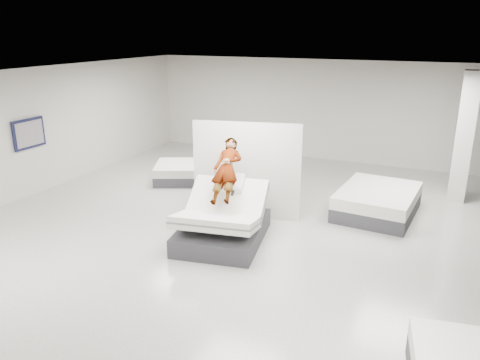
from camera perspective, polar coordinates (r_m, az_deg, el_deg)
The scene contains 9 objects.
room at distance 8.94m, azimuth -0.73°, elevation 1.68°, with size 14.00×14.04×3.20m.
hero_bed at distance 9.44m, azimuth -2.12°, elevation -5.19°, with size 1.92×2.34×1.24m.
person at distance 9.43m, azimuth -1.65°, elevation 0.14°, with size 0.56×0.37×1.54m, color slate.
remote at distance 9.11m, azimuth -0.91°, elevation -1.60°, with size 0.05×0.14×0.03m, color black.
divider_panel at distance 10.39m, azimuth 0.81°, elevation 1.12°, with size 2.41×0.11×2.19m, color silver.
flat_bed_right_far at distance 11.28m, azimuth 16.41°, elevation -2.54°, with size 1.78×2.28×0.59m.
flat_bed_left_far at distance 13.27m, azimuth -6.31°, elevation 0.95°, with size 2.20×1.98×0.50m.
column at distance 12.51m, azimuth 25.66°, elevation 4.63°, with size 0.40×0.40×3.20m, color silver.
wall_poster at distance 12.91m, azimuth -24.33°, elevation 5.18°, with size 0.06×0.95×0.75m.
Camera 1 is at (3.68, -7.75, 4.11)m, focal length 35.00 mm.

